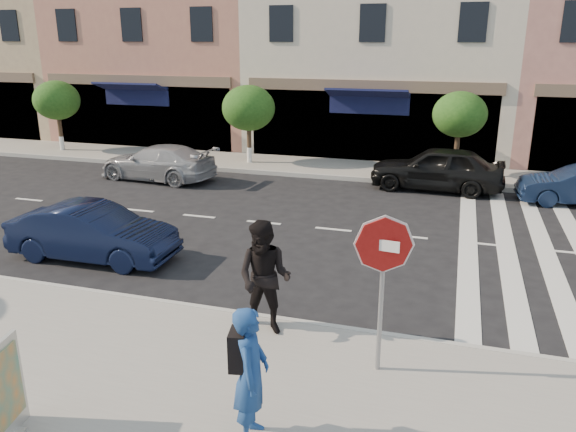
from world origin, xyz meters
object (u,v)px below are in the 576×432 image
at_px(stop_sign, 383,260).
at_px(poster_board, 3,394).
at_px(walker, 265,278).
at_px(car_far_mid, 437,168).
at_px(car_far_left, 158,162).
at_px(photographer, 251,375).
at_px(car_near_mid, 93,233).

height_order(stop_sign, poster_board, stop_sign).
height_order(walker, car_far_mid, walker).
height_order(poster_board, car_far_left, poster_board).
relative_size(poster_board, car_far_left, 0.29).
bearing_deg(walker, poster_board, -119.04).
bearing_deg(photographer, car_near_mid, 38.04).
distance_m(walker, car_near_mid, 5.56).
distance_m(stop_sign, car_far_left, 14.06).
bearing_deg(car_far_left, poster_board, 28.04).
bearing_deg(car_far_mid, car_near_mid, -37.07).
bearing_deg(photographer, stop_sign, -44.94).
relative_size(stop_sign, car_near_mid, 0.63).
height_order(photographer, car_far_mid, photographer).
distance_m(photographer, car_far_left, 14.75).
relative_size(car_near_mid, car_far_left, 0.89).
height_order(stop_sign, photographer, stop_sign).
bearing_deg(poster_board, photographer, 6.33).
bearing_deg(car_near_mid, walker, -115.56).
height_order(photographer, walker, walker).
xyz_separation_m(car_far_left, car_far_mid, (9.78, 1.46, 0.11)).
distance_m(stop_sign, car_far_mid, 11.78).
distance_m(walker, car_far_mid, 11.34).
relative_size(stop_sign, photographer, 1.37).
relative_size(stop_sign, car_far_mid, 0.56).
height_order(photographer, car_far_left, photographer).
xyz_separation_m(stop_sign, walker, (-2.02, 0.62, -0.81)).
height_order(stop_sign, car_far_left, stop_sign).
bearing_deg(car_far_mid, stop_sign, 1.39).
bearing_deg(walker, car_far_mid, 81.46).
height_order(car_near_mid, car_far_mid, car_far_mid).
bearing_deg(car_far_mid, poster_board, -14.38).
distance_m(poster_board, car_far_mid, 15.27).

